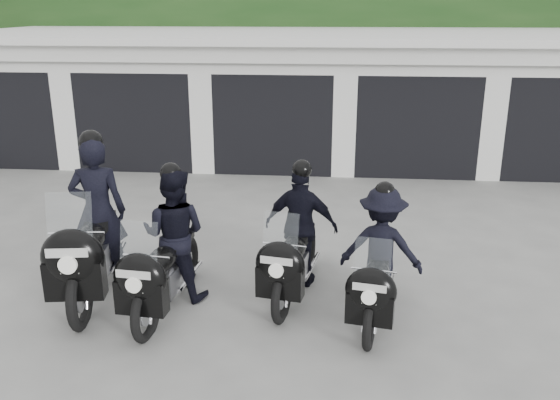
# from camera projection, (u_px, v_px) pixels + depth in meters

# --- Properties ---
(ground) EXTENTS (80.00, 80.00, 0.00)m
(ground) POSITION_uv_depth(u_px,v_px,m) (231.00, 285.00, 8.01)
(ground) COLOR #969791
(ground) RESTS_ON ground
(garage_block) EXTENTS (16.40, 6.80, 2.96)m
(garage_block) POSITION_uv_depth(u_px,v_px,m) (283.00, 94.00, 15.19)
(garage_block) COLOR silver
(garage_block) RESTS_ON ground
(background_vegetation) EXTENTS (20.00, 3.90, 5.80)m
(background_vegetation) POSITION_uv_depth(u_px,v_px,m) (307.00, 31.00, 19.33)
(background_vegetation) COLOR #183814
(background_vegetation) RESTS_ON ground
(police_bike_a) EXTENTS (0.96, 2.47, 2.16)m
(police_bike_a) POSITION_uv_depth(u_px,v_px,m) (93.00, 231.00, 7.56)
(police_bike_a) COLOR black
(police_bike_a) RESTS_ON ground
(police_bike_b) EXTENTS (0.89, 2.12, 1.84)m
(police_bike_b) POSITION_uv_depth(u_px,v_px,m) (169.00, 246.00, 7.30)
(police_bike_b) COLOR black
(police_bike_b) RESTS_ON ground
(police_bike_c) EXTENTS (1.06, 2.04, 1.79)m
(police_bike_c) POSITION_uv_depth(u_px,v_px,m) (298.00, 236.00, 7.65)
(police_bike_c) COLOR black
(police_bike_c) RESTS_ON ground
(police_bike_d) EXTENTS (1.08, 1.91, 1.68)m
(police_bike_d) POSITION_uv_depth(u_px,v_px,m) (380.00, 258.00, 7.08)
(police_bike_d) COLOR black
(police_bike_d) RESTS_ON ground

